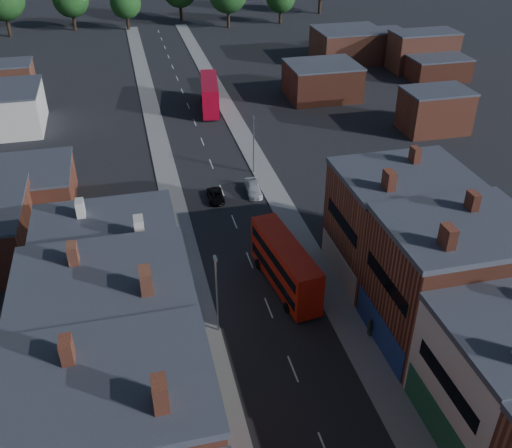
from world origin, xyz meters
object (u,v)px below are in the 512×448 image
bus_1 (285,264)px  car_3 (253,189)px  car_2 (216,196)px  ped_3 (370,327)px  bus_2 (210,94)px

bus_1 → car_3: 19.50m
car_2 → ped_3: 28.88m
bus_1 → car_3: bus_1 is taller
bus_1 → car_2: size_ratio=2.86×
car_2 → ped_3: size_ratio=2.34×
car_3 → bus_1: bearing=-90.8°
car_3 → car_2: bearing=-170.7°
bus_1 → ped_3: 10.30m
bus_1 → car_3: bearing=78.3°
bus_2 → ped_3: size_ratio=6.94×
bus_1 → bus_2: size_ratio=0.96×
bus_1 → bus_2: 50.45m
car_2 → car_3: 5.03m
car_2 → bus_2: bearing=84.0°
bus_1 → car_2: (-3.56, 18.83, -2.14)m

